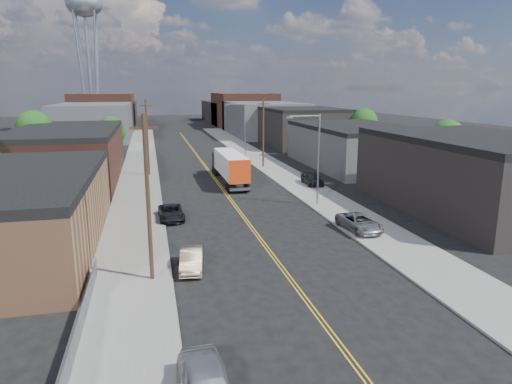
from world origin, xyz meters
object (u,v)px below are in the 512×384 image
car_right_lot_a (359,222)px  car_left_c (171,213)px  semi_truck (229,165)px  car_right_lot_c (312,178)px  car_ahead_truck (240,166)px  water_tower (84,9)px  car_left_b (191,260)px

car_right_lot_a → car_left_c: bearing=147.9°
semi_truck → car_right_lot_c: semi_truck is taller
car_left_c → car_ahead_truck: (10.78, 23.20, -0.00)m
semi_truck → water_tower: bearing=108.1°
semi_truck → car_left_b: (-7.23, -27.51, -1.47)m
water_tower → car_right_lot_a: size_ratio=7.77×
water_tower → car_left_b: size_ratio=9.25×
car_left_c → car_right_lot_a: car_right_lot_a is taller
water_tower → car_ahead_truck: bearing=-67.5°
semi_truck → car_left_c: (-7.90, -15.61, -1.49)m
water_tower → semi_truck: size_ratio=2.58×
car_right_lot_c → car_right_lot_a: bearing=-95.7°
car_left_c → car_right_lot_c: 20.28m
car_left_b → semi_truck: bearing=82.0°
car_right_lot_c → car_ahead_truck: bearing=119.5°
semi_truck → car_right_lot_c: (9.22, -4.74, -1.21)m
semi_truck → car_left_b: semi_truck is taller
car_left_c → water_tower: bearing=98.7°
car_left_b → car_right_lot_a: (13.93, 4.76, 0.15)m
car_left_b → car_right_lot_c: car_right_lot_c is taller
car_ahead_truck → semi_truck: bearing=-111.6°
car_left_c → car_right_lot_a: bearing=-27.5°
water_tower → semi_truck: bearing=-71.7°
semi_truck → car_right_lot_a: bearing=-73.8°
car_left_b → car_left_c: 11.92m
car_right_lot_a → car_ahead_truck: size_ratio=1.04×
water_tower → semi_truck: 80.27m
car_left_b → car_left_c: size_ratio=0.87×
car_right_lot_c → car_ahead_truck: car_right_lot_c is taller
car_right_lot_a → car_right_lot_c: (2.52, 18.00, 0.12)m
semi_truck → car_left_b: 28.48m
car_right_lot_c → water_tower: bearing=115.6°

